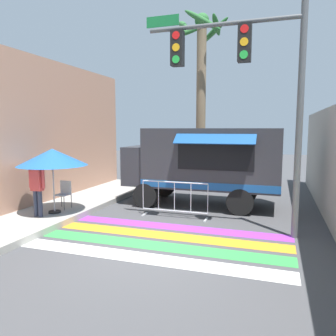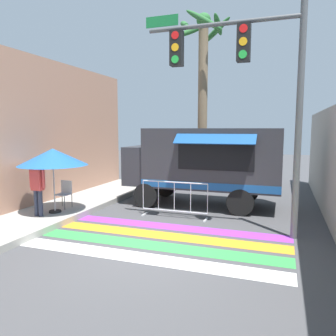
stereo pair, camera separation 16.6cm
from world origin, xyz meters
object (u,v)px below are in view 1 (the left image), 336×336
(palm_tree, at_px, (201,79))
(vendor_person, at_px, (37,185))
(traffic_signal_pole, at_px, (245,73))
(barricade_front, at_px, (174,200))
(folding_chair, at_px, (64,192))
(food_truck, at_px, (201,160))
(patio_umbrella, at_px, (52,157))

(palm_tree, bearing_deg, vendor_person, -117.00)
(traffic_signal_pole, bearing_deg, barricade_front, 158.15)
(traffic_signal_pole, height_order, barricade_front, traffic_signal_pole)
(traffic_signal_pole, relative_size, folding_chair, 6.55)
(food_truck, height_order, folding_chair, food_truck)
(barricade_front, xyz_separation_m, palm_tree, (-0.28, 4.66, 4.27))
(food_truck, height_order, barricade_front, food_truck)
(traffic_signal_pole, distance_m, patio_umbrella, 5.94)
(traffic_signal_pole, distance_m, palm_tree, 6.04)
(traffic_signal_pole, bearing_deg, patio_umbrella, -175.34)
(palm_tree, bearing_deg, folding_chair, -121.12)
(folding_chair, xyz_separation_m, vendor_person, (-0.07, -1.13, 0.40))
(vendor_person, height_order, barricade_front, vendor_person)
(food_truck, distance_m, vendor_person, 5.43)
(food_truck, height_order, palm_tree, palm_tree)
(traffic_signal_pole, relative_size, palm_tree, 0.76)
(vendor_person, bearing_deg, patio_umbrella, 74.76)
(food_truck, xyz_separation_m, traffic_signal_pole, (1.71, -2.73, 2.47))
(vendor_person, relative_size, barricade_front, 0.78)
(vendor_person, xyz_separation_m, palm_tree, (3.28, 6.45, 3.72))
(vendor_person, bearing_deg, barricade_front, 30.81)
(vendor_person, bearing_deg, palm_tree, 67.18)
(patio_umbrella, distance_m, folding_chair, 1.32)
(barricade_front, bearing_deg, traffic_signal_pole, -21.85)
(food_truck, bearing_deg, traffic_signal_pole, -58.04)
(traffic_signal_pole, relative_size, vendor_person, 3.49)
(patio_umbrella, bearing_deg, palm_tree, 62.41)
(patio_umbrella, xyz_separation_m, barricade_front, (3.39, 1.29, -1.31))
(patio_umbrella, bearing_deg, folding_chair, 99.30)
(folding_chair, distance_m, vendor_person, 1.20)
(traffic_signal_pole, bearing_deg, palm_tree, 113.45)
(vendor_person, distance_m, barricade_front, 4.03)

